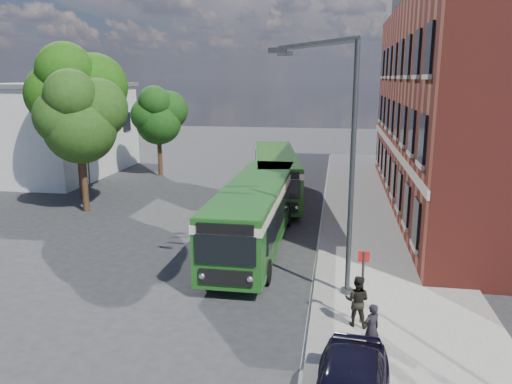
# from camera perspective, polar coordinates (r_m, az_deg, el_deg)

# --- Properties ---
(ground) EXTENTS (120.00, 120.00, 0.00)m
(ground) POSITION_cam_1_polar(r_m,az_deg,el_deg) (21.07, -4.19, -8.59)
(ground) COLOR #2A2A2D
(ground) RESTS_ON ground
(pavement) EXTENTS (6.00, 48.00, 0.15)m
(pavement) POSITION_cam_1_polar(r_m,az_deg,el_deg) (28.20, 13.74, -3.18)
(pavement) COLOR gray
(pavement) RESTS_ON ground
(kerb_line) EXTENTS (0.12, 48.00, 0.01)m
(kerb_line) POSITION_cam_1_polar(r_m,az_deg,el_deg) (28.13, 7.52, -3.10)
(kerb_line) COLOR beige
(kerb_line) RESTS_ON ground
(brick_office) EXTENTS (12.10, 26.00, 14.20)m
(brick_office) POSITION_cam_1_polar(r_m,az_deg,el_deg) (32.42, 26.51, 10.27)
(brick_office) COLOR maroon
(brick_office) RESTS_ON ground
(white_building) EXTENTS (9.40, 13.40, 7.30)m
(white_building) POSITION_cam_1_polar(r_m,az_deg,el_deg) (43.63, -22.17, 6.64)
(white_building) COLOR silver
(white_building) RESTS_ON ground
(flagpole) EXTENTS (0.95, 0.10, 9.00)m
(flagpole) POSITION_cam_1_polar(r_m,az_deg,el_deg) (36.44, -18.90, 7.87)
(flagpole) COLOR #393B3E
(flagpole) RESTS_ON ground
(street_lamp) EXTENTS (2.96, 2.38, 9.00)m
(street_lamp) POSITION_cam_1_polar(r_m,az_deg,el_deg) (17.29, 9.75, 2.99)
(street_lamp) COLOR #393B3E
(street_lamp) RESTS_ON ground
(bus_stop_sign) EXTENTS (0.35, 0.08, 2.52)m
(bus_stop_sign) POSITION_cam_1_polar(r_m,az_deg,el_deg) (16.12, 12.07, -10.04)
(bus_stop_sign) COLOR #393B3E
(bus_stop_sign) RESTS_ON ground
(bus_front) EXTENTS (2.66, 12.61, 3.02)m
(bus_front) POSITION_cam_1_polar(r_m,az_deg,el_deg) (23.09, -0.08, -1.83)
(bus_front) COLOR #1C5419
(bus_front) RESTS_ON ground
(bus_rear) EXTENTS (4.50, 12.32, 3.02)m
(bus_rear) POSITION_cam_1_polar(r_m,az_deg,el_deg) (32.28, 2.26, 2.41)
(bus_rear) COLOR #1F5915
(bus_rear) RESTS_ON ground
(pedestrian_a) EXTENTS (0.65, 0.60, 1.48)m
(pedestrian_a) POSITION_cam_1_polar(r_m,az_deg,el_deg) (14.76, 13.05, -14.97)
(pedestrian_a) COLOR black
(pedestrian_a) RESTS_ON pavement
(pedestrian_b) EXTENTS (0.92, 0.79, 1.63)m
(pedestrian_b) POSITION_cam_1_polar(r_m,az_deg,el_deg) (16.13, 11.49, -12.09)
(pedestrian_b) COLOR black
(pedestrian_b) RESTS_ON pavement
(tree_left) EXTENTS (4.87, 4.63, 8.22)m
(tree_left) POSITION_cam_1_polar(r_m,az_deg,el_deg) (30.28, -19.48, 8.15)
(tree_left) COLOR #372214
(tree_left) RESTS_ON ground
(tree_mid) EXTENTS (5.84, 5.55, 9.86)m
(tree_mid) POSITION_cam_1_polar(r_m,az_deg,el_deg) (33.74, -19.93, 10.43)
(tree_mid) COLOR #372214
(tree_mid) RESTS_ON ground
(tree_right) EXTENTS (4.24, 4.03, 7.16)m
(tree_right) POSITION_cam_1_polar(r_m,az_deg,el_deg) (40.51, -11.07, 8.63)
(tree_right) COLOR #372214
(tree_right) RESTS_ON ground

